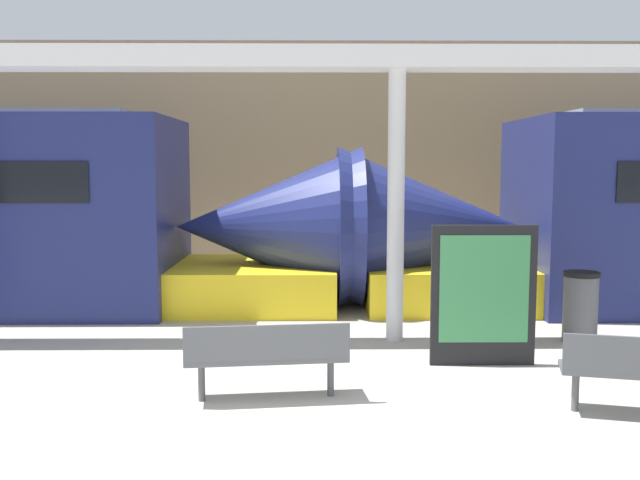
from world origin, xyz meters
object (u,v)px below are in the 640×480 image
at_px(poster_board, 483,295).
at_px(support_column_near, 396,207).
at_px(bench_near, 267,354).
at_px(trash_bin, 580,307).

bearing_deg(poster_board, support_column_near, 126.56).
xyz_separation_m(bench_near, support_column_near, (1.56, 2.45, 1.30)).
height_order(trash_bin, poster_board, poster_board).
height_order(bench_near, trash_bin, trash_bin).
distance_m(trash_bin, poster_board, 1.89).
distance_m(trash_bin, support_column_near, 2.77).
bearing_deg(bench_near, support_column_near, 51.20).
height_order(trash_bin, support_column_near, support_column_near).
bearing_deg(trash_bin, poster_board, -146.04).
relative_size(trash_bin, poster_board, 0.57).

